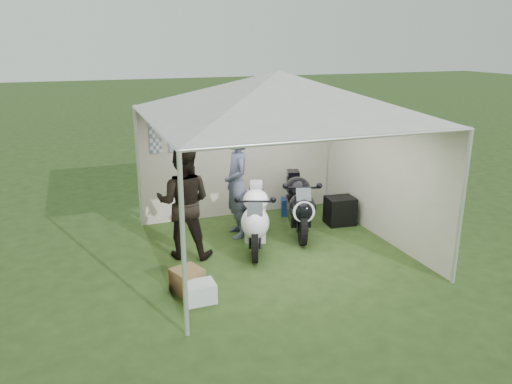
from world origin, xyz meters
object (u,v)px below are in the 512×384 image
at_px(canopy_tent, 278,98).
at_px(crate_0, 200,292).
at_px(person_dark_jacket, 184,202).
at_px(equipment_box, 340,211).
at_px(crate_1, 187,280).
at_px(person_blue_jacket, 237,185).
at_px(paddock_stand, 292,207).
at_px(motorcycle_white, 256,216).
at_px(motorcycle_black, 298,202).

relative_size(canopy_tent, crate_0, 13.54).
bearing_deg(person_dark_jacket, equipment_box, -147.77).
bearing_deg(equipment_box, crate_1, -153.65).
height_order(person_blue_jacket, equipment_box, person_blue_jacket).
bearing_deg(equipment_box, paddock_stand, 129.14).
distance_m(person_blue_jacket, equipment_box, 2.18).
bearing_deg(person_dark_jacket, crate_1, 102.94).
bearing_deg(equipment_box, canopy_tent, -155.86).
height_order(motorcycle_white, person_blue_jacket, person_blue_jacket).
bearing_deg(motorcycle_black, crate_1, -129.59).
height_order(motorcycle_black, crate_1, motorcycle_black).
bearing_deg(person_blue_jacket, person_dark_jacket, -59.58).
height_order(motorcycle_white, paddock_stand, motorcycle_white).
relative_size(person_blue_jacket, equipment_box, 3.59).
height_order(canopy_tent, person_blue_jacket, canopy_tent).
height_order(person_dark_jacket, equipment_box, person_dark_jacket).
height_order(person_dark_jacket, person_blue_jacket, person_blue_jacket).
xyz_separation_m(person_dark_jacket, crate_1, (-0.24, -1.23, -0.76)).
bearing_deg(motorcycle_black, person_blue_jacket, -174.33).
bearing_deg(paddock_stand, person_blue_jacket, -154.31).
bearing_deg(crate_1, equipment_box, 26.35).
bearing_deg(person_blue_jacket, crate_1, -33.87).
distance_m(canopy_tent, motorcycle_white, 2.05).
xyz_separation_m(motorcycle_white, crate_1, (-1.46, -1.18, -0.39)).
distance_m(motorcycle_black, person_dark_jacket, 2.26).
relative_size(canopy_tent, crate_1, 14.69).
bearing_deg(motorcycle_black, equipment_box, 24.34).
distance_m(motorcycle_white, equipment_box, 2.02).
height_order(person_dark_jacket, crate_0, person_dark_jacket).
distance_m(person_dark_jacket, person_blue_jacket, 1.24).
xyz_separation_m(equipment_box, crate_0, (-3.30, -2.02, -0.13)).
relative_size(person_dark_jacket, crate_0, 4.47).
xyz_separation_m(crate_0, crate_1, (-0.09, 0.34, 0.03)).
distance_m(motorcycle_white, crate_0, 2.09).
relative_size(equipment_box, crate_0, 1.29).
xyz_separation_m(motorcycle_white, crate_0, (-1.37, -1.52, -0.42)).
distance_m(canopy_tent, crate_0, 3.21).
bearing_deg(motorcycle_white, crate_1, -120.30).
bearing_deg(crate_0, paddock_stand, 46.88).
xyz_separation_m(canopy_tent, paddock_stand, (0.99, 1.54, -2.40)).
distance_m(motorcycle_black, crate_0, 3.07).
relative_size(crate_0, crate_1, 1.08).
bearing_deg(motorcycle_white, person_dark_jacket, -161.58).
bearing_deg(crate_0, equipment_box, 31.50).
height_order(crate_0, crate_1, crate_1).
xyz_separation_m(motorcycle_white, equipment_box, (1.93, 0.50, -0.29)).
height_order(paddock_stand, crate_0, paddock_stand).
xyz_separation_m(motorcycle_black, equipment_box, (0.95, 0.11, -0.31)).
distance_m(paddock_stand, person_blue_jacket, 1.75).
distance_m(person_blue_jacket, crate_1, 2.39).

